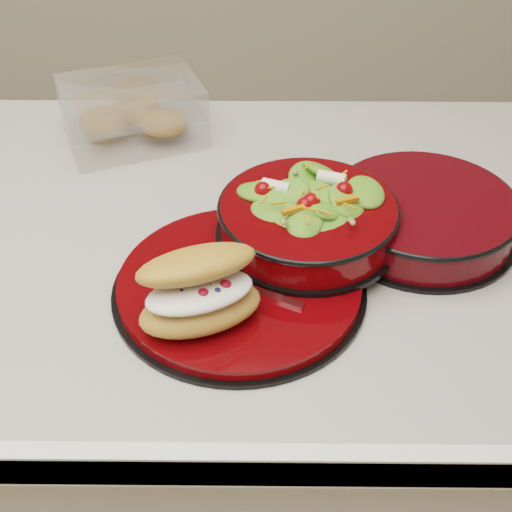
{
  "coord_description": "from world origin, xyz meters",
  "views": [
    {
      "loc": [
        0.13,
        -0.77,
        1.48
      ],
      "look_at": [
        0.13,
        -0.11,
        0.94
      ],
      "focal_mm": 50.0,
      "sensor_mm": 36.0,
      "label": 1
    }
  ],
  "objects_px": {
    "dinner_plate": "(240,286)",
    "croissant": "(200,290)",
    "island_counter": "(185,430)",
    "pastry_box": "(133,113)",
    "extra_bowl": "(424,214)",
    "fork": "(240,285)",
    "salad_bowl": "(308,214)"
  },
  "relations": [
    {
      "from": "pastry_box",
      "to": "extra_bowl",
      "type": "height_order",
      "value": "pastry_box"
    },
    {
      "from": "island_counter",
      "to": "extra_bowl",
      "type": "bearing_deg",
      "value": -0.99
    },
    {
      "from": "fork",
      "to": "island_counter",
      "type": "bearing_deg",
      "value": 63.7
    },
    {
      "from": "island_counter",
      "to": "croissant",
      "type": "bearing_deg",
      "value": -71.08
    },
    {
      "from": "island_counter",
      "to": "salad_bowl",
      "type": "height_order",
      "value": "salad_bowl"
    },
    {
      "from": "croissant",
      "to": "pastry_box",
      "type": "height_order",
      "value": "croissant"
    },
    {
      "from": "extra_bowl",
      "to": "dinner_plate",
      "type": "bearing_deg",
      "value": -152.98
    },
    {
      "from": "dinner_plate",
      "to": "croissant",
      "type": "bearing_deg",
      "value": -122.62
    },
    {
      "from": "island_counter",
      "to": "fork",
      "type": "bearing_deg",
      "value": -52.51
    },
    {
      "from": "salad_bowl",
      "to": "island_counter",
      "type": "bearing_deg",
      "value": 167.52
    },
    {
      "from": "island_counter",
      "to": "extra_bowl",
      "type": "distance_m",
      "value": 0.59
    },
    {
      "from": "extra_bowl",
      "to": "salad_bowl",
      "type": "bearing_deg",
      "value": -166.86
    },
    {
      "from": "salad_bowl",
      "to": "pastry_box",
      "type": "bearing_deg",
      "value": 132.7
    },
    {
      "from": "fork",
      "to": "croissant",
      "type": "bearing_deg",
      "value": 168.11
    },
    {
      "from": "croissant",
      "to": "pastry_box",
      "type": "relative_size",
      "value": 0.63
    },
    {
      "from": "dinner_plate",
      "to": "fork",
      "type": "relative_size",
      "value": 2.13
    },
    {
      "from": "salad_bowl",
      "to": "pastry_box",
      "type": "relative_size",
      "value": 0.95
    },
    {
      "from": "island_counter",
      "to": "pastry_box",
      "type": "distance_m",
      "value": 0.55
    },
    {
      "from": "dinner_plate",
      "to": "extra_bowl",
      "type": "bearing_deg",
      "value": 27.02
    },
    {
      "from": "salad_bowl",
      "to": "pastry_box",
      "type": "distance_m",
      "value": 0.39
    },
    {
      "from": "dinner_plate",
      "to": "pastry_box",
      "type": "relative_size",
      "value": 1.24
    },
    {
      "from": "island_counter",
      "to": "dinner_plate",
      "type": "relative_size",
      "value": 4.02
    },
    {
      "from": "croissant",
      "to": "extra_bowl",
      "type": "xyz_separation_m",
      "value": [
        0.28,
        0.19,
        -0.03
      ]
    },
    {
      "from": "dinner_plate",
      "to": "salad_bowl",
      "type": "distance_m",
      "value": 0.13
    },
    {
      "from": "salad_bowl",
      "to": "extra_bowl",
      "type": "relative_size",
      "value": 0.93
    },
    {
      "from": "dinner_plate",
      "to": "fork",
      "type": "height_order",
      "value": "fork"
    },
    {
      "from": "croissant",
      "to": "fork",
      "type": "relative_size",
      "value": 1.09
    },
    {
      "from": "dinner_plate",
      "to": "salad_bowl",
      "type": "xyz_separation_m",
      "value": [
        0.08,
        0.09,
        0.05
      ]
    },
    {
      "from": "island_counter",
      "to": "croissant",
      "type": "height_order",
      "value": "croissant"
    },
    {
      "from": "fork",
      "to": "extra_bowl",
      "type": "xyz_separation_m",
      "value": [
        0.24,
        0.13,
        0.01
      ]
    },
    {
      "from": "island_counter",
      "to": "pastry_box",
      "type": "xyz_separation_m",
      "value": [
        -0.07,
        0.24,
        0.49
      ]
    },
    {
      "from": "croissant",
      "to": "fork",
      "type": "xyz_separation_m",
      "value": [
        0.04,
        0.05,
        -0.04
      ]
    }
  ]
}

